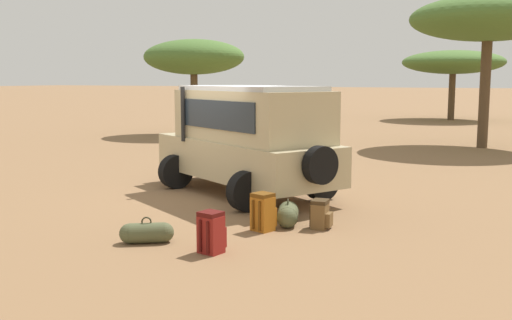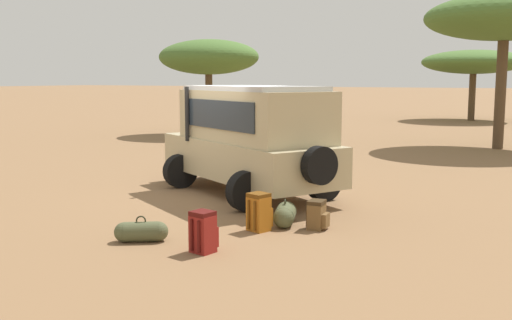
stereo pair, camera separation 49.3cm
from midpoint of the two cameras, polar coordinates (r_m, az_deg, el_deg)
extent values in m
plane|color=olive|center=(13.39, -2.86, -3.43)|extent=(320.00, 320.00, 0.00)
cube|color=tan|center=(13.49, 0.27, 0.19)|extent=(5.20, 4.05, 0.84)
cube|color=tan|center=(13.19, 0.86, 4.25)|extent=(4.21, 3.42, 1.10)
cube|color=#232D38|center=(14.49, -2.44, 4.37)|extent=(0.81, 1.39, 0.77)
cube|color=#232D38|center=(12.71, -2.55, 4.34)|extent=(2.59, 1.47, 0.60)
cube|color=#232D38|center=(13.70, 4.04, 4.57)|extent=(2.59, 1.47, 0.60)
cube|color=#B7B7B7|center=(13.21, 0.75, 6.86)|extent=(3.83, 3.17, 0.10)
cube|color=black|center=(15.72, -4.77, 0.63)|extent=(0.93, 1.49, 0.56)
cylinder|color=black|center=(13.88, -5.57, 4.39)|extent=(0.10, 0.10, 1.25)
cylinder|color=black|center=(14.40, -6.25, -1.06)|extent=(0.63, 0.83, 0.80)
cylinder|color=black|center=(15.33, 0.27, -0.47)|extent=(0.63, 0.83, 0.80)
cylinder|color=black|center=(11.78, 0.27, -2.99)|extent=(0.63, 0.83, 0.80)
cylinder|color=black|center=(12.91, 7.55, -2.11)|extent=(0.63, 0.83, 0.80)
cylinder|color=black|center=(11.39, 7.30, -0.52)|extent=(0.55, 0.75, 0.74)
cube|color=#B26619|center=(10.31, 1.63, -5.15)|extent=(0.41, 0.38, 0.59)
cube|color=#B26619|center=(10.45, 2.35, -5.39)|extent=(0.27, 0.16, 0.33)
cube|color=#62380E|center=(10.24, 1.64, -3.37)|extent=(0.40, 0.39, 0.07)
cylinder|color=#62380E|center=(10.25, 0.67, -5.22)|extent=(0.04, 0.04, 0.50)
cylinder|color=#62380E|center=(10.14, 1.28, -5.36)|extent=(0.04, 0.04, 0.50)
cube|color=maroon|center=(9.07, -3.53, -7.04)|extent=(0.38, 0.34, 0.57)
cube|color=maroon|center=(9.22, -2.76, -7.25)|extent=(0.26, 0.13, 0.31)
cube|color=#4D100E|center=(9.00, -3.55, -5.11)|extent=(0.37, 0.35, 0.07)
cylinder|color=#4D100E|center=(9.01, -4.58, -7.16)|extent=(0.04, 0.04, 0.48)
cylinder|color=#4D100E|center=(8.91, -3.88, -7.32)|extent=(0.04, 0.04, 0.48)
cube|color=brown|center=(10.52, 7.13, -5.37)|extent=(0.28, 0.37, 0.44)
cube|color=brown|center=(10.49, 8.00, -5.73)|extent=(0.11, 0.27, 0.24)
cube|color=#3A2A16|center=(10.46, 7.16, -4.03)|extent=(0.29, 0.36, 0.07)
cylinder|color=#3A2A16|center=(10.63, 6.50, -5.22)|extent=(0.04, 0.04, 0.38)
cylinder|color=#3A2A16|center=(10.48, 6.25, -5.40)|extent=(0.04, 0.04, 0.38)
cylinder|color=#4C5133|center=(10.77, 4.10, -5.21)|extent=(0.54, 0.65, 0.37)
sphere|color=#4C5133|center=(11.04, 4.20, -4.89)|extent=(0.36, 0.36, 0.36)
sphere|color=#4C5133|center=(10.50, 3.99, -5.55)|extent=(0.36, 0.36, 0.36)
torus|color=#2D301E|center=(10.73, 4.11, -4.14)|extent=(0.08, 0.16, 0.16)
cylinder|color=#4C5133|center=(9.79, -9.45, -6.77)|extent=(0.63, 0.57, 0.32)
sphere|color=#4C5133|center=(9.81, -11.05, -6.77)|extent=(0.32, 0.32, 0.32)
sphere|color=#4C5133|center=(9.77, -7.85, -6.76)|extent=(0.32, 0.32, 0.32)
torus|color=#2D301E|center=(9.74, -9.48, -5.73)|extent=(0.15, 0.11, 0.16)
cylinder|color=brown|center=(27.71, -3.99, 5.38)|extent=(0.33, 0.33, 2.89)
ellipsoid|color=#476B2D|center=(27.70, -4.03, 9.76)|extent=(4.74, 4.03, 1.59)
cylinder|color=brown|center=(39.56, 20.22, 5.70)|extent=(0.40, 0.40, 2.97)
ellipsoid|color=#476B2D|center=(39.56, 20.36, 8.75)|extent=(6.22, 6.45, 1.46)
cylinder|color=brown|center=(23.99, 22.81, 5.85)|extent=(0.38, 0.38, 4.08)
ellipsoid|color=#476B2D|center=(24.08, 23.16, 12.39)|extent=(5.70, 5.64, 1.66)
camera|label=1|loc=(0.25, -88.81, 0.16)|focal=42.00mm
camera|label=2|loc=(0.25, 91.19, -0.16)|focal=42.00mm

